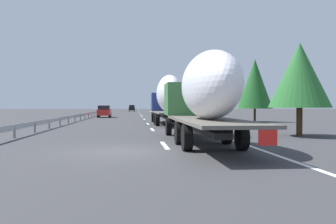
% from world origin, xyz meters
% --- Properties ---
extents(ground_plane, '(260.00, 260.00, 0.00)m').
position_xyz_m(ground_plane, '(40.00, 0.00, 0.00)').
color(ground_plane, '#38383A').
extents(lane_stripe_0, '(3.20, 0.20, 0.01)m').
position_xyz_m(lane_stripe_0, '(2.00, -1.80, 0.00)').
color(lane_stripe_0, white).
rests_on(lane_stripe_0, ground_plane).
extents(lane_stripe_1, '(3.20, 0.20, 0.01)m').
position_xyz_m(lane_stripe_1, '(12.60, -1.80, 0.00)').
color(lane_stripe_1, white).
rests_on(lane_stripe_1, ground_plane).
extents(lane_stripe_2, '(3.20, 0.20, 0.01)m').
position_xyz_m(lane_stripe_2, '(21.07, -1.80, 0.00)').
color(lane_stripe_2, white).
rests_on(lane_stripe_2, ground_plane).
extents(lane_stripe_3, '(3.20, 0.20, 0.01)m').
position_xyz_m(lane_stripe_3, '(32.69, -1.80, 0.00)').
color(lane_stripe_3, white).
rests_on(lane_stripe_3, ground_plane).
extents(lane_stripe_4, '(3.20, 0.20, 0.01)m').
position_xyz_m(lane_stripe_4, '(44.06, -1.80, 0.00)').
color(lane_stripe_4, white).
rests_on(lane_stripe_4, ground_plane).
extents(lane_stripe_5, '(3.20, 0.20, 0.01)m').
position_xyz_m(lane_stripe_5, '(50.93, -1.80, 0.00)').
color(lane_stripe_5, white).
rests_on(lane_stripe_5, ground_plane).
extents(lane_stripe_6, '(3.20, 0.20, 0.01)m').
position_xyz_m(lane_stripe_6, '(52.71, -1.80, 0.00)').
color(lane_stripe_6, white).
rests_on(lane_stripe_6, ground_plane).
extents(lane_stripe_7, '(3.20, 0.20, 0.01)m').
position_xyz_m(lane_stripe_7, '(62.94, -1.80, 0.00)').
color(lane_stripe_7, white).
rests_on(lane_stripe_7, ground_plane).
extents(lane_stripe_8, '(3.20, 0.20, 0.01)m').
position_xyz_m(lane_stripe_8, '(82.41, -1.80, 0.00)').
color(lane_stripe_8, white).
rests_on(lane_stripe_8, ground_plane).
extents(lane_stripe_9, '(3.20, 0.20, 0.01)m').
position_xyz_m(lane_stripe_9, '(91.22, -1.80, 0.00)').
color(lane_stripe_9, white).
rests_on(lane_stripe_9, ground_plane).
extents(edge_line_right, '(110.00, 0.20, 0.01)m').
position_xyz_m(edge_line_right, '(45.00, -5.50, 0.00)').
color(edge_line_right, white).
rests_on(edge_line_right, ground_plane).
extents(truck_lead, '(13.64, 2.55, 4.48)m').
position_xyz_m(truck_lead, '(19.44, -3.60, 2.54)').
color(truck_lead, navy).
rests_on(truck_lead, ground_plane).
extents(truck_trailing, '(14.04, 2.55, 4.04)m').
position_xyz_m(truck_trailing, '(2.35, -3.60, 2.31)').
color(truck_trailing, '#387038').
rests_on(truck_trailing, ground_plane).
extents(car_red_compact, '(4.16, 1.85, 1.76)m').
position_xyz_m(car_red_compact, '(40.00, 3.86, 0.90)').
color(car_red_compact, red).
rests_on(car_red_compact, ground_plane).
extents(car_black_suv, '(4.32, 1.84, 1.89)m').
position_xyz_m(car_black_suv, '(94.27, 0.04, 0.95)').
color(car_black_suv, black).
rests_on(car_black_suv, ground_plane).
extents(road_sign, '(0.10, 0.90, 3.49)m').
position_xyz_m(road_sign, '(38.31, -6.70, 2.40)').
color(road_sign, gray).
rests_on(road_sign, ground_plane).
extents(tree_0, '(2.57, 2.57, 5.83)m').
position_xyz_m(tree_0, '(72.32, -12.86, 3.55)').
color(tree_0, '#472D19').
rests_on(tree_0, ground_plane).
extents(tree_1, '(3.75, 3.75, 6.78)m').
position_xyz_m(tree_1, '(24.05, -13.49, 4.11)').
color(tree_1, '#472D19').
rests_on(tree_1, ground_plane).
extents(tree_2, '(3.02, 3.02, 6.00)m').
position_xyz_m(tree_2, '(37.42, -9.82, 3.76)').
color(tree_2, '#472D19').
rests_on(tree_2, ground_plane).
extents(tree_3, '(3.57, 3.57, 6.21)m').
position_xyz_m(tree_3, '(52.08, -11.20, 3.98)').
color(tree_3, '#472D19').
rests_on(tree_3, ground_plane).
extents(tree_4, '(3.57, 3.57, 5.44)m').
position_xyz_m(tree_4, '(6.19, -10.04, 3.54)').
color(tree_4, '#472D19').
rests_on(tree_4, ground_plane).
extents(guardrail_median, '(94.00, 0.10, 0.76)m').
position_xyz_m(guardrail_median, '(43.00, 6.00, 0.58)').
color(guardrail_median, '#9EA0A5').
rests_on(guardrail_median, ground_plane).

